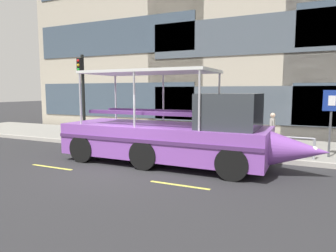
# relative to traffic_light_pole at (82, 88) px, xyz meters

# --- Properties ---
(ground_plane) EXTENTS (120.00, 120.00, 0.00)m
(ground_plane) POSITION_rel_traffic_light_pole_xyz_m (5.01, -3.93, -2.77)
(ground_plane) COLOR #2B2B2D
(sidewalk) EXTENTS (32.00, 4.80, 0.18)m
(sidewalk) POSITION_rel_traffic_light_pole_xyz_m (5.01, 1.67, -2.68)
(sidewalk) COLOR gray
(sidewalk) RESTS_ON ground_plane
(curb_edge) EXTENTS (32.00, 0.18, 0.18)m
(curb_edge) POSITION_rel_traffic_light_pole_xyz_m (5.01, -0.82, -2.68)
(curb_edge) COLOR #B2ADA3
(curb_edge) RESTS_ON ground_plane
(lane_centreline) EXTENTS (25.80, 0.12, 0.01)m
(lane_centreline) POSITION_rel_traffic_light_pole_xyz_m (5.01, -4.75, -2.77)
(lane_centreline) COLOR #DBD64C
(lane_centreline) RESTS_ON ground_plane
(curb_guardrail) EXTENTS (11.31, 0.09, 0.79)m
(curb_guardrail) POSITION_rel_traffic_light_pole_xyz_m (5.25, -0.48, -2.06)
(curb_guardrail) COLOR #9EA0A8
(curb_guardrail) RESTS_ON sidewalk
(traffic_light_pole) EXTENTS (0.24, 0.46, 4.29)m
(traffic_light_pole) POSITION_rel_traffic_light_pole_xyz_m (0.00, 0.00, 0.00)
(traffic_light_pole) COLOR black
(traffic_light_pole) RESTS_ON sidewalk
(parking_sign) EXTENTS (0.60, 0.12, 2.48)m
(parking_sign) POSITION_rel_traffic_light_pole_xyz_m (11.37, 0.18, -0.90)
(parking_sign) COLOR #4C4F54
(parking_sign) RESTS_ON sidewalk
(duck_tour_boat) EXTENTS (9.28, 2.62, 3.37)m
(duck_tour_boat) POSITION_rel_traffic_light_pole_xyz_m (6.40, -2.52, -1.68)
(duck_tour_boat) COLOR purple
(duck_tour_boat) RESTS_ON ground_plane
(pedestrian_near_bow) EXTENTS (0.21, 0.44, 1.54)m
(pedestrian_near_bow) POSITION_rel_traffic_light_pole_xyz_m (9.27, 0.97, -1.66)
(pedestrian_near_bow) COLOR black
(pedestrian_near_bow) RESTS_ON sidewalk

